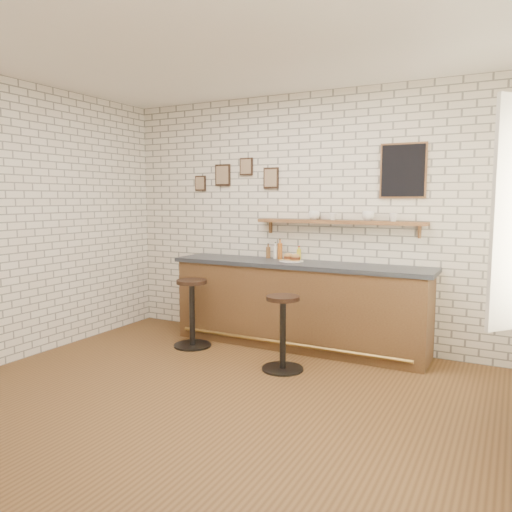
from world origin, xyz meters
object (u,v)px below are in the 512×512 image
Objects in this scene: bar_stool_right at (283,330)px; bitters_bottle_white at (275,252)px; bitters_bottle_brown at (268,252)px; shelf_cup_d at (393,217)px; bitters_bottle_amber at (280,251)px; ciabatta_sandwich at (292,257)px; shelf_cup_a at (314,215)px; bar_counter at (298,305)px; bar_stool_left at (192,311)px; shelf_cup_b at (333,217)px; sandwich_plate at (291,261)px; condiment_bottle_yellow at (299,254)px; shelf_cup_c at (368,216)px.

bitters_bottle_white is at bearing 119.37° from bar_stool_right.
bar_stool_right is at bearing -60.63° from bitters_bottle_white.
bitters_bottle_brown is 1.96× the size of shelf_cup_d.
bitters_bottle_amber is 1.33m from bar_stool_right.
ciabatta_sandwich is 0.56m from shelf_cup_a.
bar_counter reaches higher than bar_stool_left.
shelf_cup_b reaches higher than bar_stool_right.
sandwich_plate is at bearing 108.59° from bar_stool_right.
condiment_bottle_yellow is at bearing -0.00° from bitters_bottle_brown.
ciabatta_sandwich is at bearing -28.19° from bitters_bottle_white.
bitters_bottle_white is 1.56× the size of shelf_cup_a.
shelf_cup_a is (0.50, 0.01, 0.46)m from bitters_bottle_white.
bar_counter is 33.12× the size of shelf_cup_d.
condiment_bottle_yellow is 1.29× the size of shelf_cup_a.
bitters_bottle_amber is 0.25m from condiment_bottle_yellow.
condiment_bottle_yellow reaches higher than bar_counter.
bar_counter is 0.71m from bitters_bottle_amber.
shelf_cup_b is at bearing 0.52° from bitters_bottle_brown.
ciabatta_sandwich is at bearing -158.49° from shelf_cup_d.
bar_stool_left is at bearing 169.16° from bar_stool_right.
shelf_cup_d is at bearing 10.98° from bar_counter.
shelf_cup_c is 1.46× the size of shelf_cup_d.
bitters_bottle_brown is at bearing 123.45° from bar_stool_right.
shelf_cup_b is at bearing 4.15° from shelf_cup_a.
bitters_bottle_amber is at bearing 145.85° from ciabatta_sandwich.
condiment_bottle_yellow is 1.24m from bar_stool_right.
ciabatta_sandwich is 0.33m from bitters_bottle_white.
bar_stool_left is at bearing -129.22° from bitters_bottle_brown.
shelf_cup_d reaches higher than condiment_bottle_yellow.
bitters_bottle_amber is 1.43m from shelf_cup_d.
bitters_bottle_brown is 0.41m from condiment_bottle_yellow.
bitters_bottle_amber is 0.32× the size of bar_stool_right.
bitters_bottle_amber is 1.89× the size of shelf_cup_a.
bar_stool_left is (-1.01, -0.61, -0.59)m from sandwich_plate.
bar_counter is 0.52m from sandwich_plate.
shelf_cup_c is at bearing -166.75° from shelf_cup_d.
shelf_cup_b is 0.65× the size of shelf_cup_c.
shelf_cup_d is at bearing 0.32° from bitters_bottle_amber.
shelf_cup_d is (0.85, 1.02, 1.13)m from bar_stool_right.
shelf_cup_b is at bearing 30.20° from bar_counter.
bitters_bottle_brown is at bearing -175.13° from shelf_cup_a.
bar_stool_right is at bearing 158.59° from shelf_cup_c.
shelf_cup_b is at bearing 0.65° from bitters_bottle_amber.
bar_counter is at bearing -30.66° from bitters_bottle_amber.
sandwich_plate is at bearing 124.50° from shelf_cup_b.
condiment_bottle_yellow is at bearing -173.55° from shelf_cup_a.
shelf_cup_b reaches higher than bar_stool_left.
shelf_cup_b is at bearing 20.47° from ciabatta_sandwich.
shelf_cup_d is at bearing 8.27° from ciabatta_sandwich.
bitters_bottle_white is at bearing 46.60° from bar_stool_left.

